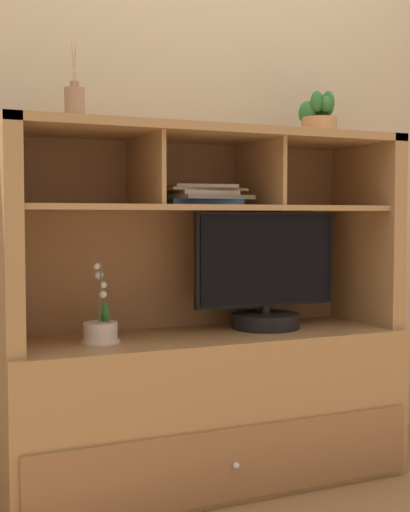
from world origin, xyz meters
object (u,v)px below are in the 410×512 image
object	(u,v)px
potted_orchid	(101,329)
tv_monitor	(266,281)
potted_succulent	(318,118)
media_console	(204,371)
magazine_stack_left	(199,195)
diffuser_bottle	(75,104)

from	to	relation	value
potted_orchid	tv_monitor	bearing A→B (deg)	3.58
potted_succulent	tv_monitor	bearing A→B (deg)	174.75
potted_orchid	potted_succulent	size ratio (longest dim) A/B	1.56
media_console	magazine_stack_left	xyz separation A→B (m)	(-0.01, 0.03, 0.66)
magazine_stack_left	tv_monitor	bearing A→B (deg)	-3.39
magazine_stack_left	potted_succulent	distance (m)	0.59
potted_orchid	potted_succulent	world-z (taller)	potted_succulent
magazine_stack_left	diffuser_bottle	size ratio (longest dim) A/B	1.29
potted_orchid	potted_succulent	distance (m)	1.19
media_console	potted_succulent	world-z (taller)	potted_succulent
tv_monitor	magazine_stack_left	distance (m)	0.43
magazine_stack_left	diffuser_bottle	world-z (taller)	diffuser_bottle
potted_succulent	media_console	bearing A→B (deg)	179.05
potted_orchid	magazine_stack_left	world-z (taller)	magazine_stack_left
diffuser_bottle	potted_orchid	bearing A→B (deg)	-1.03
media_console	tv_monitor	xyz separation A→B (m)	(0.27, 0.01, 0.33)
potted_orchid	magazine_stack_left	bearing A→B (deg)	8.35
media_console	tv_monitor	world-z (taller)	media_console
tv_monitor	potted_succulent	xyz separation A→B (m)	(0.22, -0.02, 0.64)
tv_monitor	diffuser_bottle	bearing A→B (deg)	-176.93
diffuser_bottle	magazine_stack_left	bearing A→B (deg)	6.75
potted_orchid	magazine_stack_left	distance (m)	0.62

